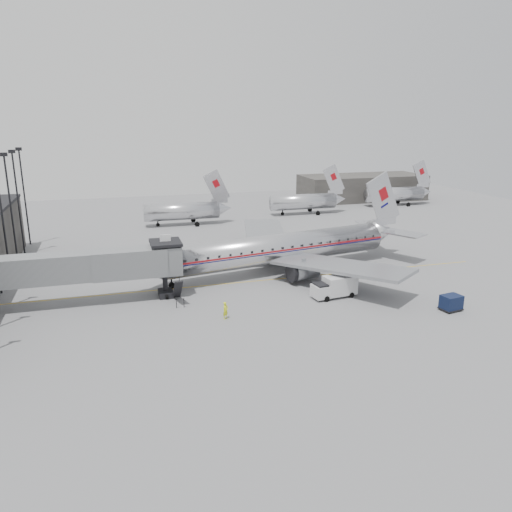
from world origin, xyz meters
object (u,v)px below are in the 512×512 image
(airliner, at_px, (283,248))
(service_van, at_px, (335,286))
(baggage_cart_navy, at_px, (451,302))
(ramp_worker, at_px, (225,310))
(baggage_cart_white, at_px, (388,273))

(airliner, bearing_deg, service_van, -89.43)
(baggage_cart_navy, relative_size, ramp_worker, 1.31)
(service_van, distance_m, ramp_worker, 13.54)
(service_van, xyz_separation_m, baggage_cart_navy, (10.07, -7.15, -0.38))
(airliner, height_order, ramp_worker, airliner)
(baggage_cart_white, bearing_deg, airliner, 131.20)
(service_van, relative_size, baggage_cart_navy, 2.26)
(baggage_cart_navy, bearing_deg, service_van, 135.71)
(baggage_cart_navy, bearing_deg, ramp_worker, 160.35)
(service_van, height_order, baggage_cart_navy, service_van)
(airliner, relative_size, baggage_cart_navy, 16.43)
(airliner, relative_size, service_van, 7.27)
(ramp_worker, bearing_deg, service_van, -25.26)
(baggage_cart_white, xyz_separation_m, ramp_worker, (-22.42, -6.74, 0.12))
(service_van, bearing_deg, ramp_worker, -175.54)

